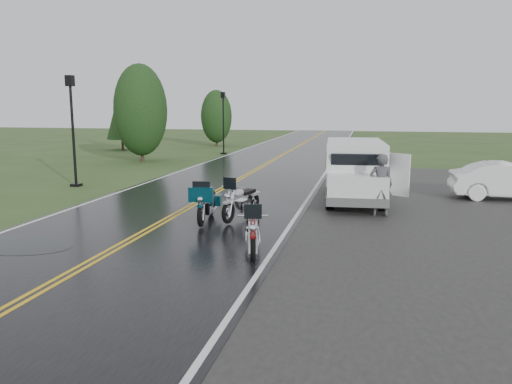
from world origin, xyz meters
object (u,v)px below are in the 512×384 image
lamp_post_near_left (73,131)px  motorcycle_silver (228,203)px  sedan_white (510,182)px  lamp_post_far_left (223,123)px  van_white (331,177)px  motorcycle_red (253,237)px  motorcycle_teal (201,206)px  person_at_van (381,186)px

lamp_post_near_left → motorcycle_silver: bearing=-33.3°
sedan_white → lamp_post_far_left: 21.62m
van_white → lamp_post_near_left: 11.63m
sedan_white → lamp_post_near_left: 17.71m
motorcycle_red → motorcycle_silver: motorcycle_silver is taller
motorcycle_teal → person_at_van: bearing=21.6°
motorcycle_teal → lamp_post_near_left: size_ratio=0.46×
motorcycle_teal → sedan_white: 11.88m
van_white → person_at_van: bearing=-24.4°
motorcycle_teal → sedan_white: size_ratio=0.53×
person_at_van → motorcycle_silver: bearing=26.3°
lamp_post_near_left → van_white: bearing=-13.5°
motorcycle_teal → motorcycle_silver: motorcycle_silver is taller
lamp_post_far_left → person_at_van: bearing=-60.5°
motorcycle_red → motorcycle_silver: bearing=100.8°
van_white → person_at_van: size_ratio=2.88×
sedan_white → lamp_post_near_left: bearing=90.5°
lamp_post_far_left → lamp_post_near_left: bearing=-97.7°
person_at_van → lamp_post_far_left: (-10.73, 18.96, 1.27)m
sedan_white → lamp_post_near_left: lamp_post_near_left is taller
motorcycle_teal → motorcycle_red: bearing=-60.1°
van_white → sedan_white: 7.21m
motorcycle_teal → motorcycle_silver: bearing=32.5°
motorcycle_red → lamp_post_near_left: bearing=124.7°
lamp_post_far_left → van_white: bearing=-63.6°
motorcycle_red → lamp_post_near_left: (-10.03, 8.96, 1.77)m
person_at_van → van_white: bearing=-21.7°
sedan_white → motorcycle_red: bearing=140.1°
motorcycle_silver → van_white: bearing=59.7°
person_at_van → lamp_post_near_left: lamp_post_near_left is taller
sedan_white → lamp_post_near_left: (-17.61, -0.64, 1.71)m
person_at_van → motorcycle_teal: bearing=28.2°
motorcycle_silver → person_at_van: bearing=40.8°
motorcycle_silver → van_white: van_white is taller
motorcycle_teal → sedan_white: (9.76, 6.77, 0.03)m
motorcycle_red → motorcycle_silver: size_ratio=0.95×
motorcycle_teal → van_white: (3.39, 3.43, 0.46)m
motorcycle_silver → motorcycle_red: bearing=-52.4°
motorcycle_red → sedan_white: (7.58, 9.60, 0.06)m
motorcycle_red → motorcycle_teal: bearing=114.0°
van_white → lamp_post_near_left: lamp_post_near_left is taller
motorcycle_teal → person_at_van: 5.76m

